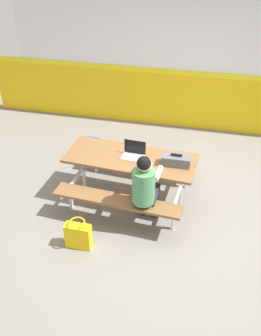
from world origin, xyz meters
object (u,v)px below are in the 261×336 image
Objects in this scene: student_nearer at (145,186)px; laptop_silver at (134,154)px; picnic_table_main at (130,167)px; toolbox_grey at (176,160)px; tote_bag_bright at (78,235)px; backpack_dark at (90,150)px.

laptop_silver is at bearing 115.46° from student_nearer.
laptop_silver is (0.04, 0.03, 0.21)m from picnic_table_main.
tote_bag_bright is at bearing -134.34° from toolbox_grey.
toolbox_grey is (0.33, 0.53, 0.10)m from student_nearer.
backpack_dark is at bearing 103.86° from tote_bag_bright.
tote_bag_bright is at bearing -76.14° from backpack_dark.
toolbox_grey reaches higher than backpack_dark.
laptop_silver is at bearing 68.71° from tote_bag_bright.
toolbox_grey is (0.66, -0.05, 0.24)m from picnic_table_main.
picnic_table_main is at bearing 69.77° from tote_bag_bright.
student_nearer is 0.69m from laptop_silver.
student_nearer is 3.02× the size of toolbox_grey.
backpack_dark is at bearing 130.98° from student_nearer.
picnic_table_main is 1.33m from backpack_dark.
laptop_silver is at bearing -40.85° from backpack_dark.
toolbox_grey is at bearing -7.44° from laptop_silver.
laptop_silver is at bearing 172.56° from toolbox_grey.
picnic_table_main is at bearing 175.96° from toolbox_grey.
picnic_table_main is 1.61× the size of student_nearer.
laptop_silver reaches higher than picnic_table_main.
picnic_table_main reaches higher than backpack_dark.
tote_bag_bright is at bearing -142.51° from student_nearer.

